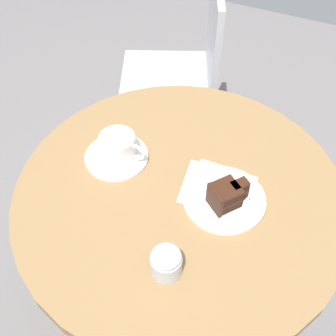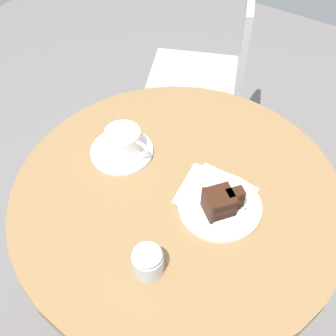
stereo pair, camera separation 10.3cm
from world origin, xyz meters
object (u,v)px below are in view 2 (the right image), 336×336
cake_plate (220,206)px  sugar_pot (148,261)px  napkin (213,194)px  fork (239,205)px  cafe_chair (216,69)px  cake_slice (221,203)px  teaspoon (107,159)px  coffee_cup (124,140)px  saucer (122,151)px

cake_plate → sugar_pot: bearing=-103.1°
napkin → sugar_pot: bearing=-94.9°
fork → napkin: size_ratio=0.81×
fork → cafe_chair: cafe_chair is taller
cake_plate → cake_slice: size_ratio=2.03×
teaspoon → fork: bearing=173.4°
cake_plate → cake_slice: 0.04m
coffee_cup → napkin: (0.27, 0.00, -0.04)m
coffee_cup → cake_plate: coffee_cup is taller
saucer → coffee_cup: bearing=58.6°
teaspoon → napkin: (0.29, 0.06, -0.01)m
cake_slice → teaspoon: bearing=-177.3°
napkin → fork: bearing=-3.9°
coffee_cup → teaspoon: (-0.02, -0.05, -0.03)m
coffee_cup → teaspoon: 0.06m
fork → cafe_chair: 0.83m
cake_plate → cafe_chair: cafe_chair is taller
saucer → teaspoon: (-0.01, -0.05, 0.01)m
fork → napkin: 0.07m
cake_plate → cake_slice: cake_slice is taller
coffee_cup → fork: size_ratio=0.87×
teaspoon → cafe_chair: (-0.06, 0.74, -0.20)m
teaspoon → cafe_chair: cafe_chair is taller
fork → cake_plate: bearing=-142.6°
fork → sugar_pot: size_ratio=2.09×
coffee_cup → teaspoon: bearing=-108.0°
fork → sugar_pot: (-0.09, -0.24, 0.02)m
cake_slice → cake_plate: bearing=115.9°
cake_plate → napkin: cake_plate is taller
coffee_cup → cafe_chair: 0.73m
saucer → sugar_pot: size_ratio=2.41×
cake_slice → fork: (0.03, 0.04, -0.03)m
coffee_cup → fork: coffee_cup is taller
saucer → napkin: bearing=2.0°
cake_plate → cake_slice: (0.01, -0.01, 0.04)m
saucer → fork: size_ratio=1.15×
napkin → coffee_cup: bearing=-179.6°
teaspoon → napkin: bearing=176.3°
napkin → sugar_pot: size_ratio=2.57×
teaspoon → napkin: 0.29m
coffee_cup → cake_plate: (0.30, -0.02, -0.04)m
coffee_cup → teaspoon: size_ratio=1.15×
cake_plate → sugar_pot: size_ratio=2.88×
coffee_cup → cake_slice: 0.31m
saucer → fork: 0.34m
coffee_cup → fork: (0.34, -0.00, -0.03)m
cake_plate → cafe_chair: (-0.38, 0.71, -0.19)m
saucer → cake_slice: 0.31m
fork → napkin: fork is taller
saucer → cake_slice: (0.31, -0.03, 0.04)m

